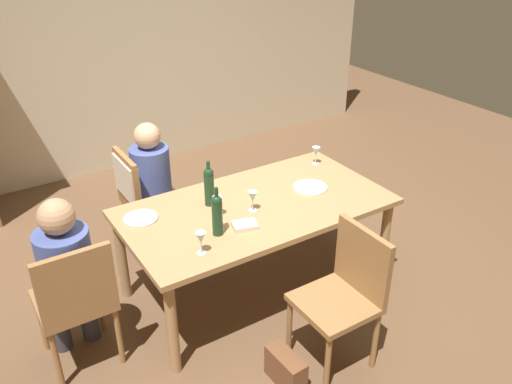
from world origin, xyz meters
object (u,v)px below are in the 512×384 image
Objects in this scene: dinner_plate_host at (141,218)px; handbag at (286,369)px; wine_glass_near_left at (253,197)px; chair_near at (346,289)px; wine_glass_centre at (316,152)px; wine_bottle_tall_green at (217,214)px; dining_table at (256,214)px; dinner_plate_guest_left at (310,187)px; person_woman_host at (67,270)px; wine_glass_far at (217,202)px; chair_left_end at (76,298)px; chair_far_left at (138,191)px; wine_bottle_dark_red at (209,185)px; person_man_bearded at (155,179)px; wine_glass_near_right at (201,239)px.

dinner_plate_host is 0.83× the size of handbag.
dinner_plate_host is (-0.70, 0.31, -0.10)m from wine_glass_near_left.
chair_near is 1.41m from wine_glass_centre.
dining_table is at bearing 24.97° from wine_bottle_tall_green.
wine_glass_near_left is 0.59× the size of dinner_plate_guest_left.
person_woman_host is 1.04m from wine_glass_far.
wine_bottle_tall_green is at bearing -155.03° from dining_table.
handbag is (0.98, -0.80, -0.42)m from chair_left_end.
chair_near is 2.74× the size of wine_bottle_tall_green.
chair_near reaches higher than dinner_plate_guest_left.
chair_far_left is 6.17× the size of wine_glass_far.
dinner_plate_host is (-0.46, 0.24, -0.10)m from wine_glass_far.
handbag is at bearing -39.30° from chair_left_end.
wine_bottle_dark_red is 0.51m from dinner_plate_host.
person_man_bearded is at bearing 96.30° from wine_glass_far.
chair_near reaches higher than handbag.
person_woman_host reaches higher than dinner_plate_guest_left.
wine_glass_near_left is at bearing 26.68° from wine_glass_near_right.
wine_bottle_tall_green reaches higher than wine_glass_near_left.
dinner_plate_host reaches higher than dining_table.
dinner_plate_guest_left is (1.80, 0.08, 0.20)m from chair_left_end.
chair_far_left is 1.16m from person_woman_host.
person_woman_host is 4.99× the size of dinner_plate_host.
dinner_plate_host is 1.26m from dinner_plate_guest_left.
person_woman_host is (-1.41, 0.91, 0.13)m from chair_near.
wine_bottle_tall_green is 1.32× the size of dinner_plate_guest_left.
chair_left_end reaches higher than dining_table.
dining_table is at bearing 3.76° from chair_left_end.
wine_bottle_dark_red is at bearing 21.20° from chair_far_left.
person_woman_host is at bearing -47.13° from person_man_bearded.
person_man_bearded is 0.90m from wine_glass_far.
person_woman_host is at bearing 176.15° from wine_glass_near_left.
wine_glass_centre is (1.32, -0.58, 0.24)m from chair_far_left.
wine_bottle_tall_green reaches higher than chair_far_left.
wine_glass_near_left is at bearing 19.54° from person_man_bearded.
chair_far_left is at bearing 97.25° from wine_bottle_tall_green.
person_woman_host is at bearing -172.35° from wine_glass_centre.
wine_glass_far is (0.11, 0.20, -0.04)m from wine_bottle_tall_green.
person_man_bearded is 7.65× the size of wine_glass_near_right.
wine_bottle_tall_green reaches higher than dining_table.
wine_bottle_tall_green is at bearing -6.54° from chair_left_end.
person_man_bearded reaches higher than chair_left_end.
chair_near is at bearing -39.02° from wine_glass_near_right.
person_man_bearded is 1.24m from wine_glass_near_right.
wine_glass_centre is 0.59× the size of dinner_plate_guest_left.
person_woman_host is at bearing 178.86° from dinner_plate_guest_left.
chair_far_left reaches higher than wine_glass_near_left.
dining_table is at bearing -158.28° from wine_glass_centre.
wine_glass_centre is at bearing 63.75° from person_man_bearded.
wine_glass_near_left is 0.60m from wine_glass_near_right.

